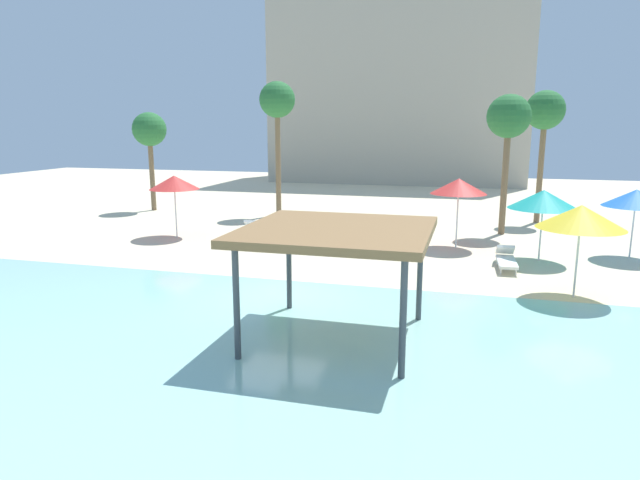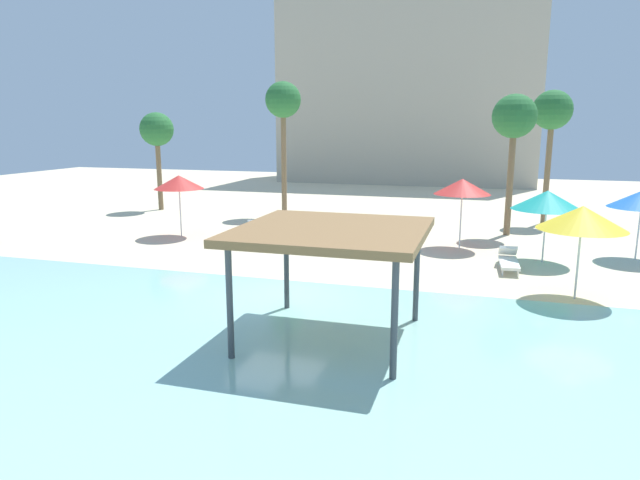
# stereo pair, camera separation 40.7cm
# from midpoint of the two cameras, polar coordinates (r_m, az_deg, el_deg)

# --- Properties ---
(ground_plane) EXTENTS (80.00, 80.00, 0.00)m
(ground_plane) POSITION_cam_midpoint_polar(r_m,az_deg,el_deg) (16.33, -5.06, -5.72)
(ground_plane) COLOR beige
(lagoon_water) EXTENTS (44.00, 13.50, 0.04)m
(lagoon_water) POSITION_cam_midpoint_polar(r_m,az_deg,el_deg) (11.87, -14.08, -12.85)
(lagoon_water) COLOR #99D1C6
(lagoon_water) RESTS_ON ground
(shade_pavilion) EXTENTS (4.14, 4.14, 2.64)m
(shade_pavilion) POSITION_cam_midpoint_polar(r_m,az_deg,el_deg) (12.45, 0.82, 0.56)
(shade_pavilion) COLOR #42474C
(shade_pavilion) RESTS_ON ground
(beach_umbrella_red_0) EXTENTS (2.23, 2.23, 2.79)m
(beach_umbrella_red_0) POSITION_cam_midpoint_polar(r_m,az_deg,el_deg) (22.80, 13.51, 5.37)
(beach_umbrella_red_0) COLOR silver
(beach_umbrella_red_0) RESTS_ON ground
(beach_umbrella_red_1) EXTENTS (2.17, 2.17, 2.71)m
(beach_umbrella_red_1) POSITION_cam_midpoint_polar(r_m,az_deg,el_deg) (25.22, -15.14, 5.70)
(beach_umbrella_red_1) COLOR silver
(beach_umbrella_red_1) RESTS_ON ground
(beach_umbrella_teal_3) EXTENTS (2.46, 2.46, 2.60)m
(beach_umbrella_teal_3) POSITION_cam_midpoint_polar(r_m,az_deg,el_deg) (21.43, 21.39, 3.89)
(beach_umbrella_teal_3) COLOR silver
(beach_umbrella_teal_3) RESTS_ON ground
(beach_umbrella_blue_4) EXTENTS (2.31, 2.31, 2.57)m
(beach_umbrella_blue_4) POSITION_cam_midpoint_polar(r_m,az_deg,el_deg) (23.31, 29.18, 3.76)
(beach_umbrella_blue_4) COLOR silver
(beach_umbrella_blue_4) RESTS_ON ground
(beach_umbrella_yellow_5) EXTENTS (2.41, 2.41, 2.68)m
(beach_umbrella_yellow_5) POSITION_cam_midpoint_polar(r_m,az_deg,el_deg) (17.15, 24.53, 2.17)
(beach_umbrella_yellow_5) COLOR silver
(beach_umbrella_yellow_5) RESTS_ON ground
(lounge_chair_0) EXTENTS (0.68, 1.92, 0.74)m
(lounge_chair_0) POSITION_cam_midpoint_polar(r_m,az_deg,el_deg) (20.22, 17.98, -1.86)
(lounge_chair_0) COLOR white
(lounge_chair_0) RESTS_ON ground
(lounge_chair_3) EXTENTS (0.63, 1.91, 0.74)m
(lounge_chair_3) POSITION_cam_midpoint_polar(r_m,az_deg,el_deg) (24.54, -7.91, 0.93)
(lounge_chair_3) COLOR white
(lounge_chair_3) RESTS_ON ground
(palm_tree_0) EXTENTS (1.90, 1.90, 5.57)m
(palm_tree_0) POSITION_cam_midpoint_polar(r_m,az_deg,el_deg) (33.54, -17.39, 10.56)
(palm_tree_0) COLOR brown
(palm_tree_0) RESTS_ON ground
(palm_tree_1) EXTENTS (1.90, 1.90, 6.19)m
(palm_tree_1) POSITION_cam_midpoint_polar(r_m,az_deg,el_deg) (26.11, 18.31, 11.61)
(palm_tree_1) COLOR brown
(palm_tree_1) RESTS_ON ground
(palm_tree_2) EXTENTS (1.90, 1.90, 6.52)m
(palm_tree_2) POSITION_cam_midpoint_polar(r_m,az_deg,el_deg) (29.88, 21.65, 11.94)
(palm_tree_2) COLOR brown
(palm_tree_2) RESTS_ON ground
(palm_tree_3) EXTENTS (1.90, 1.90, 7.12)m
(palm_tree_3) POSITION_cam_midpoint_polar(r_m,az_deg,el_deg) (30.38, -4.79, 13.74)
(palm_tree_3) COLOR brown
(palm_tree_3) RESTS_ON ground
(hotel_block_0) EXTENTS (21.13, 9.91, 16.57)m
(hotel_block_0) POSITION_cam_midpoint_polar(r_m,az_deg,el_deg) (50.71, 8.02, 15.48)
(hotel_block_0) COLOR #B2A893
(hotel_block_0) RESTS_ON ground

